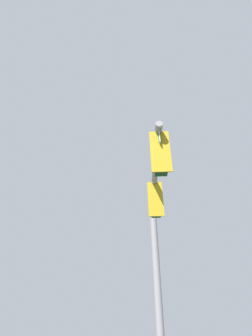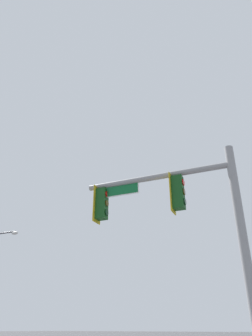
% 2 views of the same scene
% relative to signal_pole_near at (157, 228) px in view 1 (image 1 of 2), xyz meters
% --- Properties ---
extents(signal_pole_near, '(4.99, 1.32, 6.84)m').
position_rel_signal_pole_near_xyz_m(signal_pole_near, '(0.00, 0.00, 0.00)').
color(signal_pole_near, gray).
rests_on(signal_pole_near, ground_plane).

